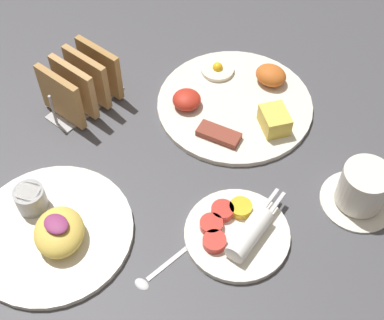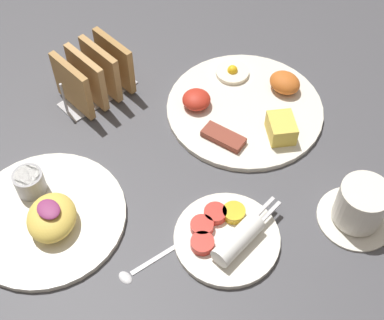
{
  "view_description": "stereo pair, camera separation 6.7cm",
  "coord_description": "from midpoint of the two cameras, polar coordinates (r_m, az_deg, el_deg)",
  "views": [
    {
      "loc": [
        0.42,
        -0.38,
        0.72
      ],
      "look_at": [
        0.08,
        0.04,
        0.03
      ],
      "focal_mm": 50.0,
      "sensor_mm": 36.0,
      "label": 1
    },
    {
      "loc": [
        0.47,
        -0.33,
        0.72
      ],
      "look_at": [
        0.08,
        0.04,
        0.03
      ],
      "focal_mm": 50.0,
      "sensor_mm": 36.0,
      "label": 2
    }
  ],
  "objects": [
    {
      "name": "plate_breakfast",
      "position": [
        0.99,
        7.77,
        5.6
      ],
      "size": [
        0.29,
        0.29,
        0.05
      ],
      "color": "silver",
      "rests_on": "ground_plane"
    },
    {
      "name": "toast_rack",
      "position": [
        1.0,
        -8.48,
        8.86
      ],
      "size": [
        0.1,
        0.15,
        0.1
      ],
      "color": "#B7B7BC",
      "rests_on": "ground_plane"
    },
    {
      "name": "coffee_cup",
      "position": [
        0.87,
        19.61,
        -4.79
      ],
      "size": [
        0.12,
        0.12,
        0.08
      ],
      "color": "silver",
      "rests_on": "ground_plane"
    },
    {
      "name": "teaspoon",
      "position": [
        0.81,
        -2.75,
        -11.26
      ],
      "size": [
        0.03,
        0.13,
        0.01
      ],
      "color": "silver",
      "rests_on": "ground_plane"
    },
    {
      "name": "plate_condiments",
      "position": [
        0.82,
        6.1,
        -8.2
      ],
      "size": [
        0.16,
        0.18,
        0.04
      ],
      "color": "silver",
      "rests_on": "ground_plane"
    },
    {
      "name": "ground_plane",
      "position": [
        0.92,
        -3.06,
        0.1
      ],
      "size": [
        3.0,
        3.0,
        0.0
      ],
      "primitive_type": "plane",
      "color": "#47474C"
    },
    {
      "name": "plate_foreground",
      "position": [
        0.86,
        -13.16,
        -5.67
      ],
      "size": [
        0.25,
        0.25,
        0.06
      ],
      "color": "silver",
      "rests_on": "ground_plane"
    }
  ]
}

